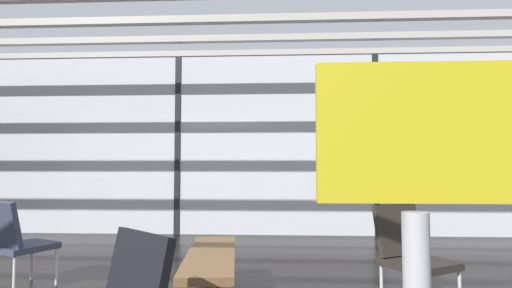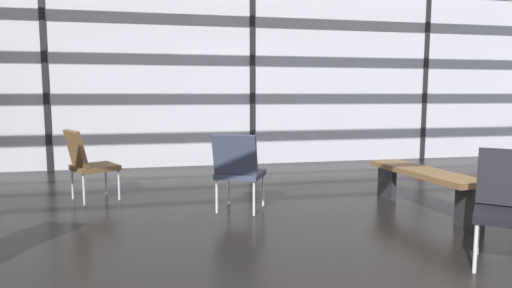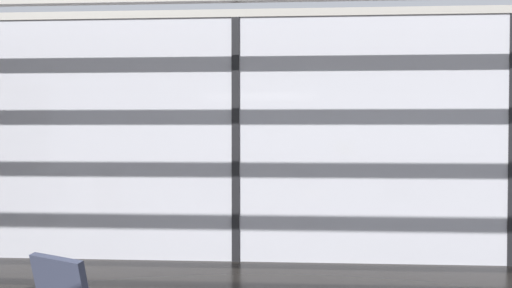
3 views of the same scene
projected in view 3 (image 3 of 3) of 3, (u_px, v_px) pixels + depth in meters
glass_curtain_wall at (236, 140)px, 6.68m from camera, size 14.00×0.08×3.18m
window_mullion_1 at (236, 140)px, 6.68m from camera, size 0.10×0.12×3.18m
window_mullion_2 at (511, 140)px, 6.46m from camera, size 0.10×0.12×3.18m
parked_airplane at (276, 113)px, 12.51m from camera, size 14.12×4.29×4.29m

